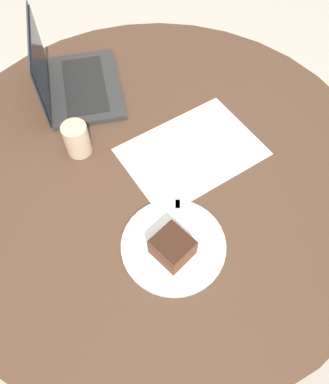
# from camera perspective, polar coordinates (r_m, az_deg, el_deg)

# --- Properties ---
(ground_plane) EXTENTS (12.00, 12.00, 0.00)m
(ground_plane) POSITION_cam_1_polar(r_m,az_deg,el_deg) (1.73, -0.90, -10.27)
(ground_plane) COLOR #B7AD9E
(dining_table) EXTENTS (1.29, 1.29, 0.75)m
(dining_table) POSITION_cam_1_polar(r_m,az_deg,el_deg) (1.17, -1.31, 1.05)
(dining_table) COLOR #4C3323
(dining_table) RESTS_ON ground_plane
(paper_document) EXTENTS (0.45, 0.39, 0.00)m
(paper_document) POSITION_cam_1_polar(r_m,az_deg,el_deg) (1.09, 4.18, 6.14)
(paper_document) COLOR white
(paper_document) RESTS_ON dining_table
(plate) EXTENTS (0.26, 0.26, 0.01)m
(plate) POSITION_cam_1_polar(r_m,az_deg,el_deg) (0.93, 1.67, -8.07)
(plate) COLOR white
(plate) RESTS_ON dining_table
(cake_slice) EXTENTS (0.11, 0.12, 0.06)m
(cake_slice) POSITION_cam_1_polar(r_m,az_deg,el_deg) (0.88, 1.23, -8.38)
(cake_slice) COLOR brown
(cake_slice) RESTS_ON plate
(fork) EXTENTS (0.05, 0.17, 0.00)m
(fork) POSITION_cam_1_polar(r_m,az_deg,el_deg) (0.95, 2.04, -4.65)
(fork) COLOR silver
(fork) RESTS_ON plate
(coffee_glass) EXTENTS (0.07, 0.07, 0.10)m
(coffee_glass) POSITION_cam_1_polar(r_m,az_deg,el_deg) (1.08, -13.21, 7.84)
(coffee_glass) COLOR #C6AD89
(coffee_glass) RESTS_ON dining_table
(laptop) EXTENTS (0.24, 0.33, 0.22)m
(laptop) POSITION_cam_1_polar(r_m,az_deg,el_deg) (1.26, -13.67, 16.06)
(laptop) COLOR #2D2D2D
(laptop) RESTS_ON dining_table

